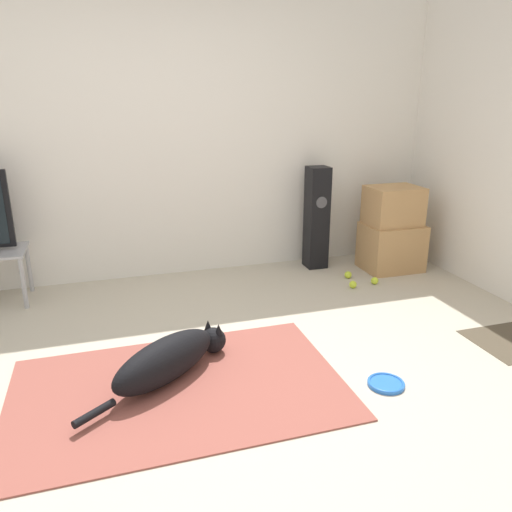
# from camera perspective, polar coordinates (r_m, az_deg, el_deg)

# --- Properties ---
(ground_plane) EXTENTS (12.00, 12.00, 0.00)m
(ground_plane) POSITION_cam_1_polar(r_m,az_deg,el_deg) (2.99, -4.25, -15.18)
(ground_plane) COLOR #BCB29E
(wall_back) EXTENTS (8.00, 0.06, 2.55)m
(wall_back) POSITION_cam_1_polar(r_m,az_deg,el_deg) (4.58, -10.81, 13.32)
(wall_back) COLOR silver
(wall_back) RESTS_ON ground_plane
(area_rug) EXTENTS (1.90, 1.21, 0.01)m
(area_rug) POSITION_cam_1_polar(r_m,az_deg,el_deg) (3.03, -8.77, -14.73)
(area_rug) COLOR #934C42
(area_rug) RESTS_ON ground_plane
(dog) EXTENTS (0.94, 0.72, 0.27)m
(dog) POSITION_cam_1_polar(r_m,az_deg,el_deg) (3.06, -9.82, -11.47)
(dog) COLOR black
(dog) RESTS_ON area_rug
(frisbee) EXTENTS (0.22, 0.22, 0.03)m
(frisbee) POSITION_cam_1_polar(r_m,az_deg,el_deg) (3.12, 14.64, -13.90)
(frisbee) COLOR blue
(frisbee) RESTS_ON ground_plane
(cardboard_box_lower) EXTENTS (0.54, 0.42, 0.44)m
(cardboard_box_lower) POSITION_cam_1_polar(r_m,az_deg,el_deg) (4.98, 15.21, 1.01)
(cardboard_box_lower) COLOR tan
(cardboard_box_lower) RESTS_ON ground_plane
(cardboard_box_upper) EXTENTS (0.48, 0.38, 0.36)m
(cardboard_box_upper) POSITION_cam_1_polar(r_m,az_deg,el_deg) (4.89, 15.43, 5.56)
(cardboard_box_upper) COLOR tan
(cardboard_box_upper) RESTS_ON cardboard_box_lower
(floor_speaker) EXTENTS (0.20, 0.20, 0.98)m
(floor_speaker) POSITION_cam_1_polar(r_m,az_deg,el_deg) (4.84, 6.94, 4.34)
(floor_speaker) COLOR black
(floor_speaker) RESTS_ON ground_plane
(tennis_ball_by_boxes) EXTENTS (0.07, 0.07, 0.07)m
(tennis_ball_by_boxes) POSITION_cam_1_polar(r_m,az_deg,el_deg) (4.70, 10.48, -2.13)
(tennis_ball_by_boxes) COLOR #C6E033
(tennis_ball_by_boxes) RESTS_ON ground_plane
(tennis_ball_near_speaker) EXTENTS (0.07, 0.07, 0.07)m
(tennis_ball_near_speaker) POSITION_cam_1_polar(r_m,az_deg,el_deg) (4.47, 11.02, -3.22)
(tennis_ball_near_speaker) COLOR #C6E033
(tennis_ball_near_speaker) RESTS_ON ground_plane
(tennis_ball_loose_on_carpet) EXTENTS (0.07, 0.07, 0.07)m
(tennis_ball_loose_on_carpet) POSITION_cam_1_polar(r_m,az_deg,el_deg) (4.60, 13.40, -2.77)
(tennis_ball_loose_on_carpet) COLOR #C6E033
(tennis_ball_loose_on_carpet) RESTS_ON ground_plane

